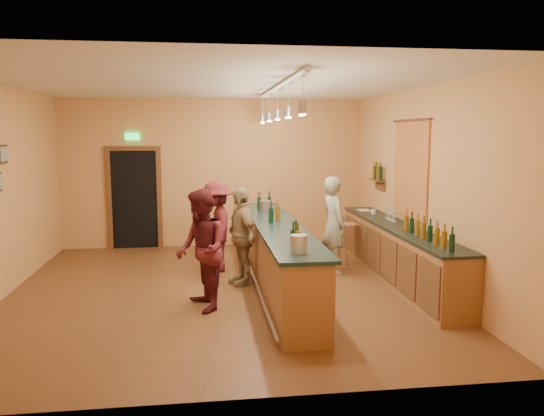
{
  "coord_description": "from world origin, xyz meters",
  "views": [
    {
      "loc": [
        -0.27,
        -8.13,
        2.44
      ],
      "look_at": [
        0.85,
        0.2,
        1.27
      ],
      "focal_mm": 35.0,
      "sensor_mm": 36.0,
      "label": 1
    }
  ],
  "objects": [
    {
      "name": "customer_b",
      "position": [
        0.36,
        0.35,
        0.8
      ],
      "size": [
        0.65,
        1.01,
        1.6
      ],
      "primitive_type": "imported",
      "rotation": [
        0.0,
        0.0,
        -1.26
      ],
      "color": "#997A51",
      "rests_on": "floor"
    },
    {
      "name": "wall_front",
      "position": [
        0.0,
        -3.5,
        1.6
      ],
      "size": [
        6.5,
        0.02,
        3.2
      ],
      "primitive_type": "cube",
      "color": "tan",
      "rests_on": "floor"
    },
    {
      "name": "back_counter",
      "position": [
        2.97,
        0.18,
        0.49
      ],
      "size": [
        0.6,
        4.55,
        1.27
      ],
      "color": "brown",
      "rests_on": "floor"
    },
    {
      "name": "floor",
      "position": [
        0.0,
        0.0,
        0.0
      ],
      "size": [
        7.0,
        7.0,
        0.0
      ],
      "primitive_type": "plane",
      "color": "brown",
      "rests_on": "ground"
    },
    {
      "name": "bar_stool",
      "position": [
        2.45,
        1.45,
        0.63
      ],
      "size": [
        0.38,
        0.38,
        0.77
      ],
      "rotation": [
        0.0,
        0.0,
        0.04
      ],
      "color": "brown",
      "rests_on": "floor"
    },
    {
      "name": "ceiling",
      "position": [
        0.0,
        0.0,
        3.2
      ],
      "size": [
        6.5,
        7.0,
        0.02
      ],
      "primitive_type": "cube",
      "color": "silver",
      "rests_on": "wall_back"
    },
    {
      "name": "wall_right",
      "position": [
        3.25,
        0.0,
        1.6
      ],
      "size": [
        0.02,
        7.0,
        3.2
      ],
      "primitive_type": "cube",
      "color": "tan",
      "rests_on": "floor"
    },
    {
      "name": "customer_a",
      "position": [
        -0.29,
        -0.88,
        0.85
      ],
      "size": [
        0.83,
        0.96,
        1.7
      ],
      "primitive_type": "imported",
      "rotation": [
        0.0,
        0.0,
        -1.33
      ],
      "color": "#59191E",
      "rests_on": "floor"
    },
    {
      "name": "tapestry",
      "position": [
        3.23,
        0.4,
        1.85
      ],
      "size": [
        0.03,
        1.4,
        1.6
      ],
      "primitive_type": "cube",
      "color": "#A33920",
      "rests_on": "wall_right"
    },
    {
      "name": "customer_c",
      "position": [
        -0.01,
        1.23,
        0.81
      ],
      "size": [
        0.71,
        1.11,
        1.62
      ],
      "primitive_type": "imported",
      "rotation": [
        0.0,
        0.0,
        -1.46
      ],
      "color": "#59191E",
      "rests_on": "floor"
    },
    {
      "name": "tasting_bar",
      "position": [
        0.91,
        -0.0,
        0.61
      ],
      "size": [
        0.73,
        5.1,
        1.38
      ],
      "color": "brown",
      "rests_on": "floor"
    },
    {
      "name": "bartender",
      "position": [
        2.04,
        0.87,
        0.86
      ],
      "size": [
        0.53,
        0.7,
        1.72
      ],
      "primitive_type": "imported",
      "rotation": [
        0.0,
        0.0,
        1.78
      ],
      "color": "gray",
      "rests_on": "floor"
    },
    {
      "name": "bottle_shelf",
      "position": [
        3.17,
        1.9,
        1.67
      ],
      "size": [
        0.17,
        0.55,
        0.54
      ],
      "color": "#4E3417",
      "rests_on": "wall_right"
    },
    {
      "name": "pendant_track",
      "position": [
        0.91,
        -0.0,
        2.98
      ],
      "size": [
        0.11,
        4.6,
        0.5
      ],
      "color": "silver",
      "rests_on": "ceiling"
    },
    {
      "name": "doorway",
      "position": [
        -1.7,
        3.47,
        1.13
      ],
      "size": [
        1.15,
        0.09,
        2.48
      ],
      "color": "black",
      "rests_on": "wall_back"
    },
    {
      "name": "wall_back",
      "position": [
        0.0,
        3.5,
        1.6
      ],
      "size": [
        6.5,
        0.02,
        3.2
      ],
      "primitive_type": "cube",
      "color": "tan",
      "rests_on": "floor"
    }
  ]
}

